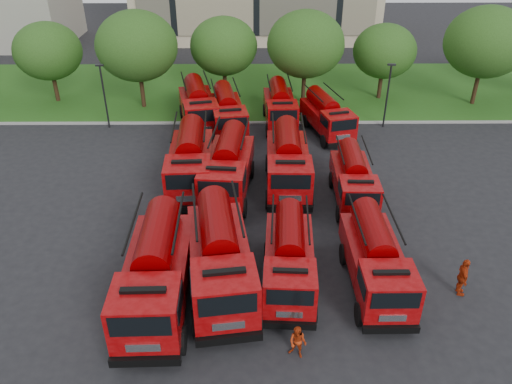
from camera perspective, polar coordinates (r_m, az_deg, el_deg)
ground at (r=25.64m, az=-3.68°, el=-8.12°), size 140.00×140.00×0.00m
lawn at (r=48.62m, az=-2.21°, el=11.65°), size 70.00×16.00×0.12m
curb at (r=41.06m, az=-2.50°, el=7.92°), size 70.00×0.30×0.14m
tree_1 at (r=47.71m, az=-22.69°, el=14.64°), size 5.71×5.71×6.98m
tree_2 at (r=43.78m, az=-13.46°, el=15.92°), size 6.72×6.72×8.22m
tree_3 at (r=45.40m, az=-3.71°, el=16.31°), size 5.88×5.88×7.19m
tree_4 at (r=43.98m, az=5.71°, el=16.47°), size 6.55×6.55×8.01m
tree_5 at (r=46.39m, az=14.48°, el=15.33°), size 5.46×5.46×6.68m
tree_6 at (r=47.40m, az=24.82°, el=15.29°), size 6.89×6.89×8.42m
lamp_post_0 at (r=40.99m, az=-16.99°, el=10.79°), size 0.60×0.25×5.11m
lamp_post_1 at (r=40.74m, az=14.83°, el=10.99°), size 0.60×0.25×5.11m
fire_truck_0 at (r=22.69m, az=-11.33°, el=-8.93°), size 3.07×7.99×3.60m
fire_truck_1 at (r=23.14m, az=-4.13°, el=-7.40°), size 3.77×8.17×3.58m
fire_truck_2 at (r=23.52m, az=3.82°, el=-7.56°), size 2.74×6.74×3.01m
fire_truck_3 at (r=23.98m, az=13.53°, el=-7.49°), size 2.56×6.84×3.10m
fire_truck_4 at (r=31.50m, az=-7.50°, el=3.56°), size 3.17×7.87×3.52m
fire_truck_5 at (r=30.61m, az=-3.25°, el=2.87°), size 3.33×7.80×3.46m
fire_truck_6 at (r=31.33m, az=3.68°, el=3.54°), size 2.94×7.64×3.45m
fire_truck_7 at (r=30.36m, az=11.07°, el=1.44°), size 2.52×6.45×2.90m
fire_truck_8 at (r=40.25m, az=-6.64°, el=9.73°), size 3.93×7.71×3.35m
fire_truck_9 at (r=38.89m, az=-3.32°, el=9.01°), size 3.48×7.36×3.22m
fire_truck_10 at (r=40.40m, az=2.75°, el=9.78°), size 2.66×6.84×3.08m
fire_truck_11 at (r=39.04m, az=8.10°, el=8.63°), size 3.79×6.87×2.97m
firefighter_0 at (r=22.53m, az=4.56°, el=-14.93°), size 0.55×0.42×1.47m
firefighter_1 at (r=21.41m, az=4.70°, el=-18.12°), size 0.85×0.70×1.54m
firefighter_2 at (r=25.73m, az=22.12°, el=-10.68°), size 0.83×1.25×1.97m
firefighter_3 at (r=22.90m, az=13.66°, el=-15.01°), size 1.22×1.11×1.70m
firefighter_4 at (r=29.65m, az=-3.39°, el=-2.06°), size 1.01×0.98×1.75m
firefighter_5 at (r=30.54m, az=10.80°, el=-1.54°), size 1.95×1.19×1.96m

